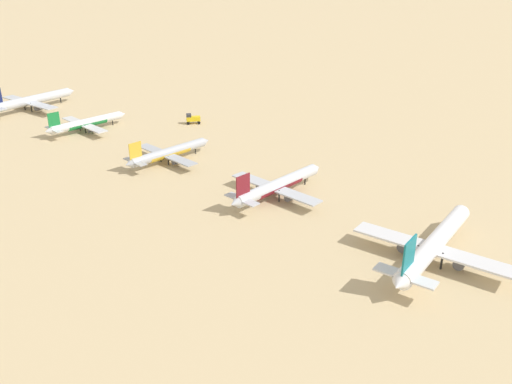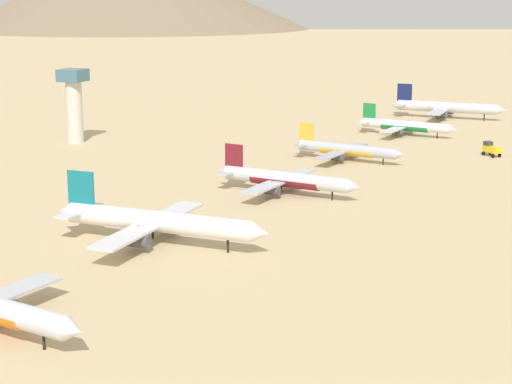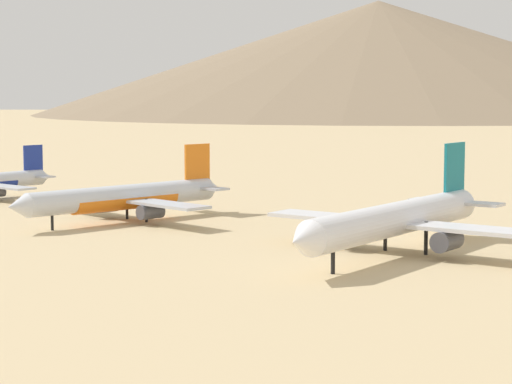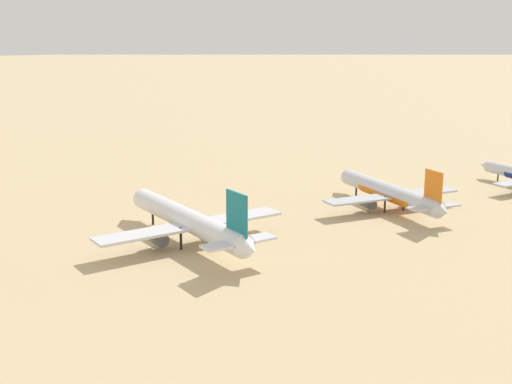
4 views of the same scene
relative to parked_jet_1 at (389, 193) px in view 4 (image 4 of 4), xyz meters
name	(u,v)px [view 4 (image 4 of 4)]	position (x,y,z in m)	size (l,w,h in m)	color
parked_jet_1	(389,193)	(0.00, 0.00, 0.00)	(36.68, 30.08, 10.65)	silver
parked_jet_2	(189,221)	(4.29, 44.57, 0.56)	(42.19, 34.22, 12.18)	white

